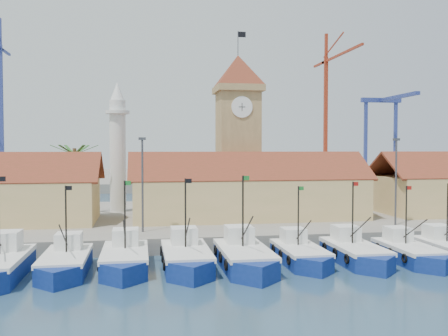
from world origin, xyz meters
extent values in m
plane|color=#1D334E|center=(0.00, 0.00, 0.00)|extent=(400.00, 400.00, 0.00)
cube|color=gray|center=(0.00, 24.00, 0.75)|extent=(140.00, 32.00, 1.50)
cube|color=gray|center=(0.00, 110.00, 1.00)|extent=(240.00, 80.00, 2.00)
cube|color=silver|center=(-22.50, 4.34, 2.34)|extent=(2.23, 2.34, 1.49)
cube|color=black|center=(-22.24, 2.77, 7.22)|extent=(0.53, 0.02, 0.37)
cube|color=navy|center=(-17.84, 3.06, 0.47)|extent=(3.31, 7.50, 1.70)
cube|color=navy|center=(-17.84, -0.69, 0.47)|extent=(3.31, 3.31, 1.70)
cube|color=silver|center=(-17.84, 3.06, 1.33)|extent=(3.38, 7.71, 0.33)
cube|color=silver|center=(-17.84, 4.93, 2.08)|extent=(1.99, 2.08, 1.33)
cylinder|color=black|center=(-17.84, 3.53, 3.98)|extent=(0.13, 0.13, 5.30)
cube|color=black|center=(-17.61, 3.53, 6.44)|extent=(0.47, 0.02, 0.33)
cube|color=navy|center=(-13.41, 3.44, 0.50)|extent=(3.47, 7.85, 1.78)
cube|color=navy|center=(-13.41, -0.48, 0.50)|extent=(3.47, 3.47, 1.78)
cube|color=silver|center=(-13.41, 3.44, 1.39)|extent=(3.54, 8.07, 0.35)
cube|color=silver|center=(-13.41, 5.40, 2.18)|extent=(2.08, 2.18, 1.39)
cylinder|color=black|center=(-13.41, 3.94, 4.16)|extent=(0.14, 0.14, 5.55)
cube|color=#197226|center=(-13.17, 3.94, 6.74)|extent=(0.50, 0.02, 0.35)
cube|color=navy|center=(-8.66, 2.98, 0.51)|extent=(3.54, 8.02, 1.82)
cube|color=navy|center=(-8.66, -1.03, 0.51)|extent=(3.54, 3.54, 1.82)
cube|color=silver|center=(-8.66, 2.98, 1.42)|extent=(3.62, 8.24, 0.35)
cube|color=silver|center=(-8.66, 4.99, 2.23)|extent=(2.13, 2.23, 1.42)
cylinder|color=black|center=(-8.66, 3.49, 4.25)|extent=(0.14, 0.14, 5.67)
cube|color=black|center=(-8.40, 3.49, 6.89)|extent=(0.51, 0.02, 0.35)
cube|color=navy|center=(-4.13, 2.28, 0.52)|extent=(3.66, 8.28, 1.88)
cube|color=navy|center=(-4.13, -1.85, 0.52)|extent=(3.66, 3.66, 1.88)
cube|color=silver|center=(-4.13, 2.28, 1.46)|extent=(3.73, 8.51, 0.37)
cube|color=silver|center=(-4.13, 4.35, 2.30)|extent=(2.19, 2.30, 1.46)
cylinder|color=black|center=(-4.13, 2.81, 4.39)|extent=(0.15, 0.15, 5.85)
cube|color=#197226|center=(-3.86, 2.81, 7.11)|extent=(0.52, 0.02, 0.37)
cube|color=navy|center=(0.75, 3.18, 0.45)|extent=(3.17, 7.17, 1.63)
cube|color=navy|center=(0.75, -0.40, 0.45)|extent=(3.17, 3.17, 1.63)
cube|color=silver|center=(0.75, 3.18, 1.27)|extent=(3.23, 7.37, 0.32)
cube|color=silver|center=(0.75, 4.97, 1.99)|extent=(1.90, 1.99, 1.27)
cylinder|color=black|center=(0.75, 3.63, 3.80)|extent=(0.13, 0.13, 5.07)
cube|color=#197226|center=(0.98, 3.63, 6.16)|extent=(0.45, 0.02, 0.32)
cube|color=navy|center=(5.39, 2.80, 0.48)|extent=(3.34, 7.56, 1.72)
cube|color=navy|center=(5.39, -0.99, 0.48)|extent=(3.34, 3.34, 1.72)
cube|color=silver|center=(5.39, 2.80, 1.34)|extent=(3.41, 7.77, 0.33)
cube|color=silver|center=(5.39, 4.69, 2.10)|extent=(2.01, 2.10, 1.34)
cylinder|color=black|center=(5.39, 3.27, 4.01)|extent=(0.13, 0.13, 5.35)
cube|color=#A5140F|center=(5.63, 3.27, 6.49)|extent=(0.48, 0.02, 0.33)
cube|color=navy|center=(9.94, 2.30, 0.45)|extent=(3.16, 7.16, 1.63)
cube|color=navy|center=(9.94, -1.28, 0.45)|extent=(3.16, 3.16, 1.63)
cube|color=silver|center=(9.94, 2.30, 1.27)|extent=(3.23, 7.36, 0.32)
cube|color=silver|center=(9.94, 4.08, 1.99)|extent=(1.90, 1.99, 1.27)
cylinder|color=black|center=(9.94, 2.75, 3.80)|extent=(0.13, 0.13, 5.06)
cube|color=#A5140F|center=(10.17, 2.75, 6.15)|extent=(0.45, 0.02, 0.32)
cube|color=silver|center=(13.91, 4.34, 2.03)|extent=(1.94, 2.03, 1.29)
cylinder|color=black|center=(13.91, 2.97, 3.88)|extent=(0.13, 0.13, 5.18)
cube|color=#DBB478|center=(0.00, 20.00, 3.75)|extent=(26.00, 10.00, 4.50)
cube|color=maroon|center=(0.00, 17.50, 7.50)|extent=(27.04, 5.13, 3.21)
cube|color=maroon|center=(0.00, 22.50, 7.50)|extent=(27.04, 5.13, 3.21)
cube|color=tan|center=(0.00, 26.00, 9.00)|extent=(5.00, 5.00, 15.00)
cube|color=tan|center=(0.00, 26.00, 16.90)|extent=(5.80, 5.80, 0.80)
pyramid|color=maroon|center=(0.00, 26.00, 19.20)|extent=(5.80, 5.80, 4.00)
cylinder|color=white|center=(0.00, 23.45, 14.50)|extent=(2.60, 0.15, 2.60)
cube|color=black|center=(0.00, 23.37, 14.50)|extent=(0.08, 0.02, 1.00)
cube|color=black|center=(0.00, 23.37, 14.50)|extent=(0.80, 0.02, 0.08)
cylinder|color=#3F3F44|center=(0.00, 26.00, 22.70)|extent=(0.10, 0.10, 3.00)
cube|color=black|center=(0.50, 26.00, 23.80)|extent=(1.00, 0.03, 0.70)
cylinder|color=silver|center=(-15.00, 28.00, 8.50)|extent=(2.00, 2.00, 14.00)
cylinder|color=silver|center=(-15.00, 28.00, 14.00)|extent=(3.00, 3.00, 0.40)
cone|color=silver|center=(-15.00, 28.00, 16.60)|extent=(1.80, 1.80, 2.40)
cylinder|color=brown|center=(-20.00, 26.00, 5.50)|extent=(0.44, 0.44, 8.00)
cube|color=#276121|center=(-18.60, 26.00, 9.30)|extent=(2.80, 0.35, 1.18)
cube|color=#276121|center=(-19.30, 27.21, 9.30)|extent=(1.71, 2.60, 1.18)
cube|color=#276121|center=(-20.70, 27.21, 9.30)|extent=(1.71, 2.60, 1.18)
cube|color=#276121|center=(-21.40, 26.00, 9.30)|extent=(2.80, 0.35, 1.18)
cube|color=#276121|center=(-20.70, 24.79, 9.30)|extent=(1.71, 2.60, 1.18)
cube|color=#276121|center=(-19.30, 24.79, 9.30)|extent=(1.71, 2.60, 1.18)
cylinder|color=#3F3F44|center=(-12.00, 12.00, 6.00)|extent=(0.20, 0.20, 9.00)
cube|color=#3F3F44|center=(-12.00, 12.00, 10.40)|extent=(0.70, 0.25, 0.25)
cylinder|color=#3F3F44|center=(14.00, 12.00, 6.00)|extent=(0.20, 0.20, 9.00)
cube|color=#3F3F44|center=(14.00, 12.00, 10.40)|extent=(0.70, 0.25, 0.25)
cube|color=navy|center=(-49.52, 108.00, 19.81)|extent=(1.00, 1.00, 35.63)
cube|color=navy|center=(-49.52, 113.00, 36.63)|extent=(0.60, 10.00, 0.60)
cube|color=navy|center=(-49.52, 108.00, 41.13)|extent=(0.80, 0.80, 7.00)
cube|color=maroon|center=(41.95, 105.00, 19.10)|extent=(1.00, 1.00, 34.19)
cube|color=maroon|center=(41.95, 94.04, 35.19)|extent=(0.60, 27.40, 0.60)
cube|color=maroon|center=(41.95, 110.00, 35.19)|extent=(0.60, 10.00, 0.60)
cube|color=maroon|center=(41.95, 105.00, 39.69)|extent=(0.80, 0.80, 7.00)
cube|color=navy|center=(57.00, 110.00, 13.00)|extent=(0.90, 0.90, 22.00)
cube|color=navy|center=(67.00, 110.00, 13.00)|extent=(0.90, 0.90, 22.00)
cube|color=navy|center=(62.00, 110.00, 24.50)|extent=(13.00, 1.40, 1.40)
cube|color=navy|center=(62.00, 100.00, 24.50)|extent=(1.40, 22.00, 1.00)
camera|label=1|loc=(-12.14, -36.01, 9.47)|focal=40.00mm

